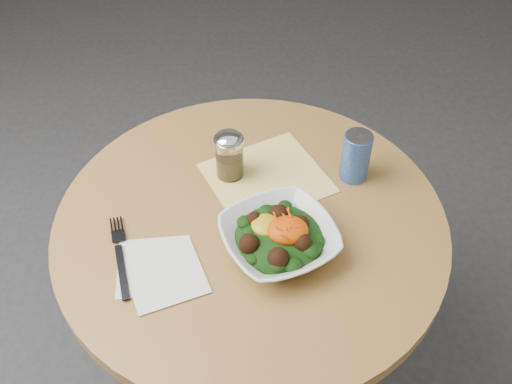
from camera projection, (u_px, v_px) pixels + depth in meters
ground at (252, 371)px, 1.85m from camera, size 6.00×6.00×0.00m
table at (251, 269)px, 1.45m from camera, size 0.90×0.90×0.75m
cloth_napkin at (267, 178)px, 1.39m from camera, size 0.34×0.33×0.00m
paper_napkins at (160, 270)px, 1.20m from camera, size 0.20×0.20×0.00m
salad_bowl at (279, 237)px, 1.22m from camera, size 0.31×0.31×0.09m
fork at (120, 253)px, 1.23m from camera, size 0.07×0.23×0.00m
spice_shaker at (229, 155)px, 1.36m from camera, size 0.07×0.07×0.13m
beverage_can at (356, 156)px, 1.35m from camera, size 0.07×0.07×0.13m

